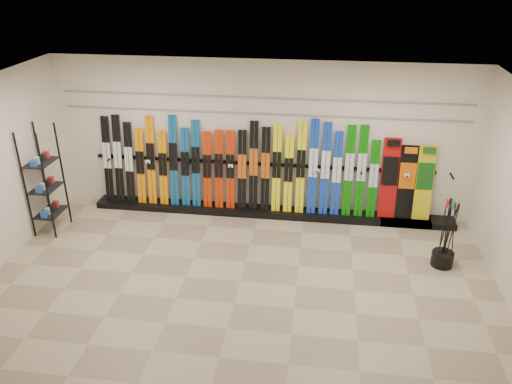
# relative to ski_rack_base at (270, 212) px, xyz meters

# --- Properties ---
(floor) EXTENTS (8.00, 8.00, 0.00)m
(floor) POSITION_rel_ski_rack_base_xyz_m (-0.22, -2.28, -0.06)
(floor) COLOR gray
(floor) RESTS_ON ground
(back_wall) EXTENTS (8.00, 0.00, 8.00)m
(back_wall) POSITION_rel_ski_rack_base_xyz_m (-0.22, 0.22, 1.44)
(back_wall) COLOR beige
(back_wall) RESTS_ON floor
(ceiling) EXTENTS (8.00, 8.00, 0.00)m
(ceiling) POSITION_rel_ski_rack_base_xyz_m (-0.22, -2.28, 2.94)
(ceiling) COLOR silver
(ceiling) RESTS_ON back_wall
(ski_rack_base) EXTENTS (8.00, 0.40, 0.12)m
(ski_rack_base) POSITION_rel_ski_rack_base_xyz_m (0.00, 0.00, 0.00)
(ski_rack_base) COLOR black
(ski_rack_base) RESTS_ON floor
(skis) EXTENTS (5.38, 0.25, 1.84)m
(skis) POSITION_rel_ski_rack_base_xyz_m (-0.66, 0.06, 0.89)
(skis) COLOR black
(skis) RESTS_ON ski_rack_base
(snowboards) EXTENTS (0.96, 0.24, 1.53)m
(snowboards) POSITION_rel_ski_rack_base_xyz_m (2.54, 0.07, 0.79)
(snowboards) COLOR #990C0C
(snowboards) RESTS_ON ski_rack_base
(accessory_rack) EXTENTS (0.40, 0.60, 2.00)m
(accessory_rack) POSITION_rel_ski_rack_base_xyz_m (-3.97, -1.10, 0.94)
(accessory_rack) COLOR black
(accessory_rack) RESTS_ON floor
(pole_bin) EXTENTS (0.35, 0.35, 0.25)m
(pole_bin) POSITION_rel_ski_rack_base_xyz_m (3.02, -1.38, 0.07)
(pole_bin) COLOR black
(pole_bin) RESTS_ON floor
(ski_poles) EXTENTS (0.23, 0.27, 1.18)m
(ski_poles) POSITION_rel_ski_rack_base_xyz_m (3.03, -1.37, 0.55)
(ski_poles) COLOR black
(ski_poles) RESTS_ON pole_bin
(slatwall_rail_0) EXTENTS (7.60, 0.02, 0.03)m
(slatwall_rail_0) POSITION_rel_ski_rack_base_xyz_m (-0.22, 0.20, 1.94)
(slatwall_rail_0) COLOR gray
(slatwall_rail_0) RESTS_ON back_wall
(slatwall_rail_1) EXTENTS (7.60, 0.02, 0.03)m
(slatwall_rail_1) POSITION_rel_ski_rack_base_xyz_m (-0.22, 0.20, 2.24)
(slatwall_rail_1) COLOR gray
(slatwall_rail_1) RESTS_ON back_wall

